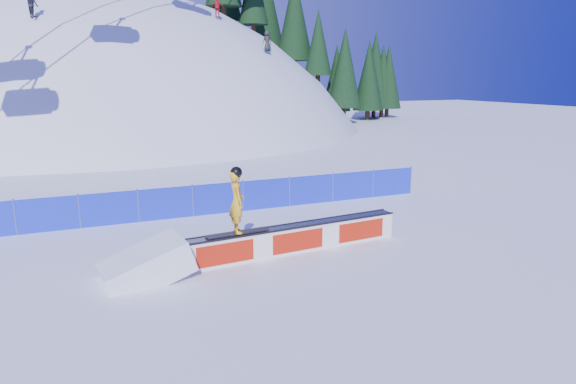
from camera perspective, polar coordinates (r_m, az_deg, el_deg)
name	(u,v)px	position (r m, az deg, el deg)	size (l,w,h in m)	color
ground	(195,257)	(15.50, -10.28, -7.12)	(160.00, 160.00, 0.00)	white
snow_hill	(113,291)	(60.94, -18.84, -10.40)	(64.00, 64.00, 64.00)	white
treeline	(334,47)	(61.56, 5.11, 15.78)	(28.58, 13.22, 20.11)	#352115
safety_fence	(166,203)	(19.57, -13.38, -1.24)	(22.05, 0.05, 1.30)	#172AD2
rail_box	(294,239)	(15.56, 0.72, -5.19)	(7.15, 1.12, 0.86)	white
snow_ramp	(147,278)	(14.22, -15.41, -9.25)	(2.23, 1.49, 0.84)	white
snowboarder	(237,201)	(14.41, -5.70, -1.01)	(1.87, 0.68, 1.93)	black
distant_skiers	(142,1)	(44.80, -15.87, 19.74)	(18.24, 9.90, 7.45)	black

